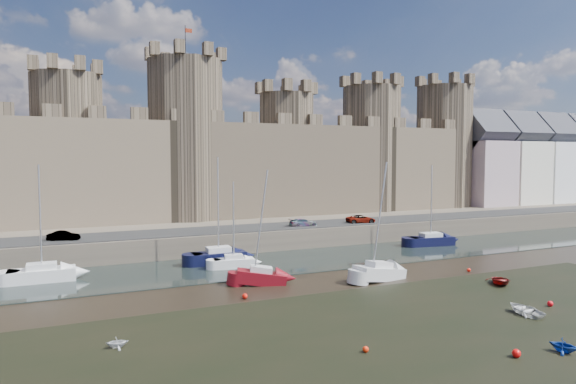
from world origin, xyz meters
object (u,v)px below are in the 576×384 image
Objects in this scene: sailboat_0 at (42,273)px; sailboat_4 at (261,276)px; car_1 at (64,236)px; sailboat_3 at (431,240)px; car_2 at (303,222)px; sailboat_2 at (234,262)px; sailboat_1 at (219,256)px; sailboat_5 at (379,272)px; car_3 at (361,219)px.

sailboat_0 reaches higher than sailboat_4.
car_1 is 0.32× the size of sailboat_3.
sailboat_3 is (14.99, -7.10, -2.23)m from car_2.
sailboat_2 is (17.90, -1.79, -0.08)m from sailboat_0.
sailboat_1 reaches higher than sailboat_0.
sailboat_5 reaches higher than sailboat_0.
sailboat_2 is at bearing 122.34° from car_3.
sailboat_2 is 0.86× the size of sailboat_4.
sailboat_3 is at bearing 0.49° from sailboat_1.
sailboat_4 is (-12.53, -16.88, -2.27)m from car_2.
sailboat_4 is (-27.52, -9.78, -0.04)m from sailboat_3.
sailboat_3 is at bearing 28.26° from sailboat_5.
sailboat_3 reaches higher than car_1.
sailboat_0 is 17.14m from sailboat_1.
sailboat_1 is (-22.15, -6.54, -2.19)m from car_3.
sailboat_2 is 7.30m from sailboat_4.
sailboat_0 is at bearing -175.66° from sailboat_1.
sailboat_2 is at bearing -106.20° from car_1.
sailboat_3 is 1.00× the size of sailboat_4.
sailboat_1 is 1.10× the size of sailboat_3.
sailboat_0 reaches higher than car_1.
car_1 is 28.58m from car_2.
sailboat_3 is at bearing 37.61° from sailboat_4.
sailboat_5 is at bearing -111.52° from car_1.
sailboat_1 is at bearing -172.71° from sailboat_3.
sailboat_4 reaches higher than sailboat_2.
sailboat_3 is 21.19m from sailboat_5.
sailboat_2 is (0.79, -2.77, -0.13)m from sailboat_1.
car_3 is 23.20m from sailboat_1.
sailboat_0 is 1.21× the size of sailboat_2.
sailboat_3 is at bearing -128.43° from car_3.
sailboat_4 is at bearing 136.86° from car_3.
car_3 is 0.35× the size of sailboat_1.
car_3 is 0.38× the size of sailboat_0.
sailboat_5 is at bearing -134.86° from sailboat_3.
sailboat_2 is (15.89, -9.84, -2.30)m from car_1.
sailboat_5 reaches higher than car_3.
sailboat_5 is at bearing -47.44° from sailboat_1.
sailboat_0 reaches higher than car_3.
sailboat_4 is at bearing -25.91° from sailboat_0.
car_3 is 0.37× the size of sailboat_5.
sailboat_5 is (-16.86, -12.84, -0.01)m from sailboat_3.
car_3 is at bearing 11.64° from sailboat_0.
car_1 is 0.90× the size of car_2.
car_1 is 44.24m from sailboat_3.
sailboat_4 is 11.09m from sailboat_5.
car_1 is 33.56m from sailboat_5.
car_2 is at bearing 75.61° from sailboat_5.
sailboat_3 is at bearing -84.01° from car_1.
sailboat_5 is (-1.87, -19.94, -2.25)m from car_2.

